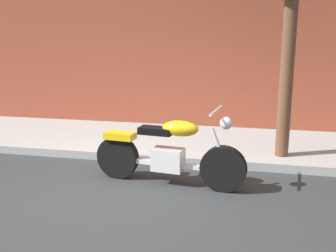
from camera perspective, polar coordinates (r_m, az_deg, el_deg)
name	(u,v)px	position (r m, az deg, el deg)	size (l,w,h in m)	color
ground_plane	(119,193)	(5.31, -7.42, -9.89)	(60.00, 60.00, 0.00)	#303335
sidewalk	(162,141)	(7.60, -0.97, -2.25)	(19.17, 2.48, 0.14)	#A3A3A3
motorcycle	(168,154)	(5.44, -0.01, -4.16)	(2.23, 0.71, 1.14)	black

